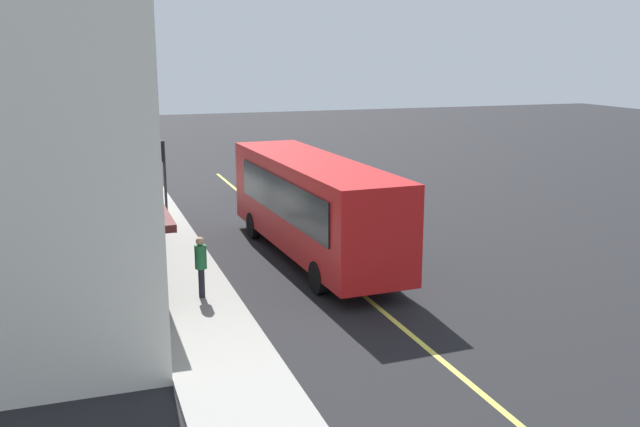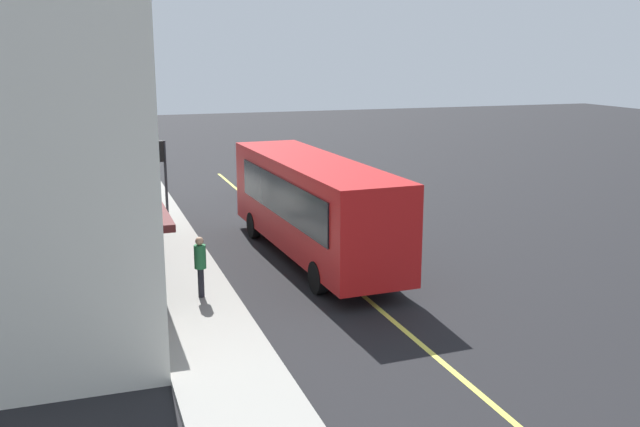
# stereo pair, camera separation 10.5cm
# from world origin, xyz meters

# --- Properties ---
(ground) EXTENTS (120.00, 120.00, 0.00)m
(ground) POSITION_xyz_m (0.00, 0.00, 0.00)
(ground) COLOR black
(sidewalk) EXTENTS (80.00, 2.54, 0.15)m
(sidewalk) POSITION_xyz_m (0.00, 4.89, 0.07)
(sidewalk) COLOR #9E9B93
(sidewalk) RESTS_ON ground
(lane_centre_stripe) EXTENTS (36.00, 0.16, 0.01)m
(lane_centre_stripe) POSITION_xyz_m (0.00, 0.00, 0.00)
(lane_centre_stripe) COLOR #D8D14C
(lane_centre_stripe) RESTS_ON ground
(bus) EXTENTS (11.22, 2.96, 3.50)m
(bus) POSITION_xyz_m (-0.59, 0.22, 1.99)
(bus) COLOR red
(bus) RESTS_ON ground
(traffic_light) EXTENTS (0.30, 0.52, 3.20)m
(traffic_light) POSITION_xyz_m (7.63, 4.40, 2.53)
(traffic_light) COLOR #2D2D33
(traffic_light) RESTS_ON sidewalk
(car_maroon) EXTENTS (4.34, 1.94, 1.52)m
(car_maroon) POSITION_xyz_m (10.64, -1.62, 0.74)
(car_maroon) COLOR maroon
(car_maroon) RESTS_ON ground
(pedestrian_near_storefront) EXTENTS (0.34, 0.34, 1.79)m
(pedestrian_near_storefront) POSITION_xyz_m (-3.79, 4.64, 1.23)
(pedestrian_near_storefront) COLOR black
(pedestrian_near_storefront) RESTS_ON sidewalk
(pedestrian_by_curb) EXTENTS (0.34, 0.34, 1.58)m
(pedestrian_by_curb) POSITION_xyz_m (4.55, 5.03, 1.09)
(pedestrian_by_curb) COLOR black
(pedestrian_by_curb) RESTS_ON sidewalk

